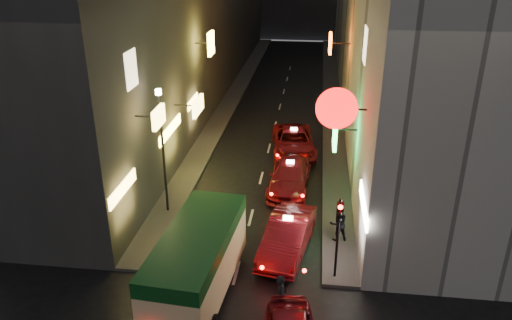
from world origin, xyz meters
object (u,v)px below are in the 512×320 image
at_px(pedestrian_crossing, 281,293).
at_px(traffic_light, 339,223).
at_px(minibus, 197,256).
at_px(lamp_post, 163,144).

height_order(pedestrian_crossing, traffic_light, traffic_light).
distance_m(minibus, pedestrian_crossing, 3.39).
bearing_deg(pedestrian_crossing, traffic_light, -54.08).
xyz_separation_m(minibus, lamp_post, (-3.00, 6.00, 1.96)).
xyz_separation_m(pedestrian_crossing, traffic_light, (1.99, 2.22, 1.73)).
xyz_separation_m(pedestrian_crossing, lamp_post, (-6.21, 6.74, 2.77)).
relative_size(minibus, lamp_post, 1.07).
distance_m(minibus, traffic_light, 5.48).
bearing_deg(minibus, lamp_post, 116.55).
distance_m(traffic_light, lamp_post, 9.42).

